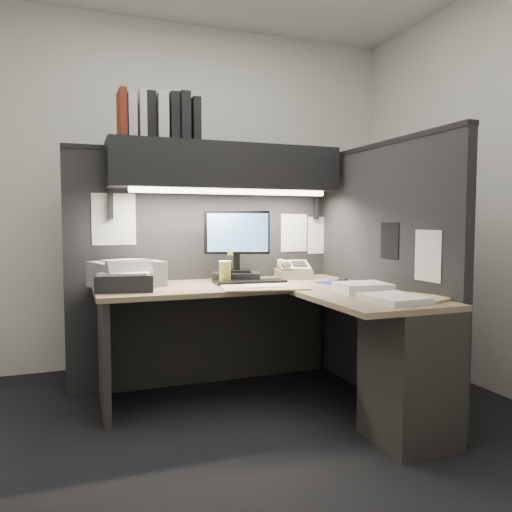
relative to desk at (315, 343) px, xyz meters
name	(u,v)px	position (x,y,z in m)	size (l,w,h in m)	color
floor	(245,430)	(-0.43, 0.00, -0.44)	(3.50, 3.50, 0.00)	black
wall_back	(184,195)	(-0.43, 1.50, 0.91)	(3.50, 0.04, 2.70)	white
wall_front	(443,135)	(-0.43, -1.50, 0.91)	(3.50, 0.04, 2.70)	white
wall_right	(499,188)	(1.32, 0.00, 0.91)	(0.04, 3.00, 2.70)	white
partition_back	(206,269)	(-0.40, 0.93, 0.36)	(1.90, 0.06, 1.60)	black
partition_right	(381,274)	(0.55, 0.18, 0.36)	(0.06, 1.50, 1.60)	black
desk	(315,343)	(0.00, 0.00, 0.00)	(1.70, 1.53, 0.73)	#9C8863
overhead_shelf	(226,167)	(-0.30, 0.75, 1.06)	(1.55, 0.34, 0.30)	black
task_light_tube	(232,192)	(-0.30, 0.61, 0.89)	(0.04, 0.04, 1.32)	white
monitor	(237,253)	(-0.25, 0.69, 0.48)	(0.42, 0.29, 0.48)	black
keyboard	(251,282)	(-0.20, 0.54, 0.30)	(0.46, 0.15, 0.02)	black
mousepad	(340,283)	(0.36, 0.37, 0.29)	(0.24, 0.22, 0.00)	navy
mouse	(343,280)	(0.38, 0.36, 0.31)	(0.06, 0.09, 0.03)	black
telephone	(293,271)	(0.20, 0.75, 0.34)	(0.24, 0.25, 0.10)	beige
coffee_cup	(225,273)	(-0.36, 0.58, 0.36)	(0.08, 0.08, 0.14)	#D4C355
printer	(127,274)	(-0.97, 0.68, 0.37)	(0.39, 0.33, 0.16)	gray
notebook_stack	(125,282)	(-1.00, 0.50, 0.34)	(0.32, 0.27, 0.10)	black
open_folder	(264,287)	(-0.19, 0.32, 0.29)	(0.51, 0.33, 0.01)	tan
paper_stack_a	(363,288)	(0.27, -0.06, 0.31)	(0.28, 0.24, 0.05)	white
paper_stack_b	(394,298)	(0.24, -0.40, 0.30)	(0.25, 0.31, 0.03)	white
manila_stack	(422,298)	(0.42, -0.38, 0.29)	(0.20, 0.26, 0.01)	tan
binder_row	(159,118)	(-0.75, 0.75, 1.35)	(0.50, 0.25, 0.30)	maroon
pinned_papers	(277,234)	(0.00, 0.56, 0.61)	(1.76, 1.31, 0.51)	white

